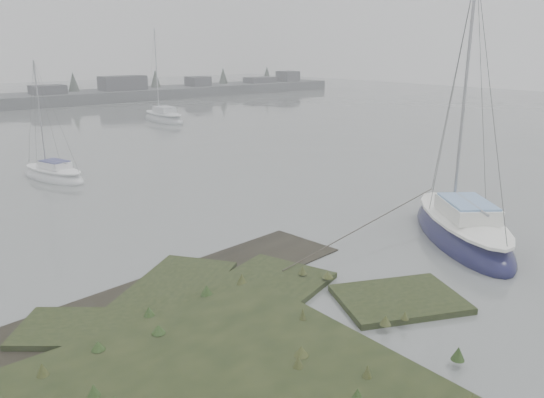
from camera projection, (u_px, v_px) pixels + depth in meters
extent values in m
plane|color=slate|center=(47.00, 151.00, 37.77)|extent=(160.00, 160.00, 0.00)
cube|color=#4C4F51|center=(159.00, 93.00, 77.21)|extent=(60.00, 8.00, 1.60)
cube|color=#424247|center=(48.00, 94.00, 66.46)|extent=(4.00, 3.00, 2.20)
cube|color=#424247|center=(123.00, 87.00, 72.47)|extent=(6.00, 3.00, 3.00)
cube|color=#424247|center=(198.00, 85.00, 79.88)|extent=(3.00, 3.00, 2.50)
cube|color=#424247|center=(260.00, 83.00, 87.29)|extent=(5.00, 3.00, 2.00)
cube|color=#424247|center=(288.00, 79.00, 90.85)|extent=(3.00, 3.00, 2.80)
cone|color=#384238|center=(74.00, 85.00, 70.17)|extent=(2.00, 2.00, 3.50)
cone|color=#384238|center=(156.00, 82.00, 77.51)|extent=(2.00, 2.00, 3.50)
cone|color=#384238|center=(223.00, 79.00, 84.85)|extent=(2.00, 2.00, 3.50)
cone|color=#384238|center=(267.00, 77.00, 90.36)|extent=(2.00, 2.00, 3.50)
ellipsoid|color=#12123B|center=(461.00, 236.00, 20.50)|extent=(6.50, 7.52, 1.83)
ellipsoid|color=white|center=(463.00, 218.00, 20.29)|extent=(5.52, 6.44, 0.52)
cube|color=white|center=(467.00, 209.00, 19.86)|extent=(2.84, 3.04, 0.54)
cube|color=#78A0D2|center=(468.00, 202.00, 19.77)|extent=(2.63, 2.80, 0.09)
cylinder|color=#939399|center=(465.00, 92.00, 19.92)|extent=(0.12, 0.12, 8.61)
cylinder|color=#939399|center=(470.00, 203.00, 19.57)|extent=(1.88, 2.47, 0.10)
ellipsoid|color=silver|center=(54.00, 178.00, 29.77)|extent=(2.95, 5.23, 1.21)
ellipsoid|color=white|center=(53.00, 169.00, 29.64)|extent=(2.45, 4.53, 0.34)
cube|color=white|center=(55.00, 165.00, 29.44)|extent=(1.50, 1.93, 0.36)
cube|color=navy|center=(54.00, 161.00, 29.39)|extent=(1.39, 1.78, 0.06)
cylinder|color=#939399|center=(40.00, 113.00, 29.13)|extent=(0.08, 0.08, 5.68)
cylinder|color=#939399|center=(56.00, 161.00, 29.31)|extent=(0.61, 1.93, 0.06)
ellipsoid|color=#A8AEB2|center=(164.00, 120.00, 52.68)|extent=(2.25, 6.77, 1.64)
ellipsoid|color=white|center=(163.00, 113.00, 52.49)|extent=(1.80, 5.90, 0.46)
cube|color=white|center=(164.00, 110.00, 52.17)|extent=(1.46, 2.32, 0.48)
cube|color=#B7BBC3|center=(164.00, 107.00, 52.09)|extent=(1.36, 2.13, 0.08)
cylinder|color=#939399|center=(156.00, 70.00, 51.97)|extent=(0.11, 0.11, 7.73)
cylinder|color=#939399|center=(165.00, 107.00, 51.95)|extent=(0.10, 2.70, 0.09)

